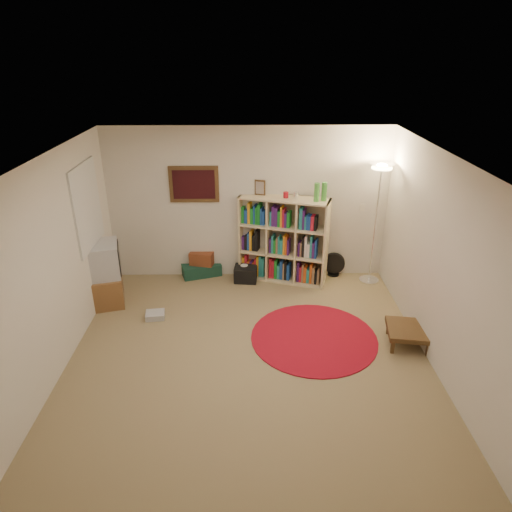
{
  "coord_description": "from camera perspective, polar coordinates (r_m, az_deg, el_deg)",
  "views": [
    {
      "loc": [
        0.01,
        -4.77,
        3.57
      ],
      "look_at": [
        0.1,
        0.6,
        1.1
      ],
      "focal_mm": 32.0,
      "sensor_mm": 36.0,
      "label": 1
    }
  ],
  "objects": [
    {
      "name": "room",
      "position": [
        5.34,
        -1.56,
        -0.92
      ],
      "size": [
        4.54,
        4.54,
        2.54
      ],
      "color": "#87734F",
      "rests_on": "ground"
    },
    {
      "name": "bookshelf",
      "position": [
        7.46,
        3.3,
        1.94
      ],
      "size": [
        1.48,
        0.83,
        1.71
      ],
      "rotation": [
        0.0,
        0.0,
        -0.32
      ],
      "color": "beige",
      "rests_on": "ground"
    },
    {
      "name": "floor_lamp",
      "position": [
        7.27,
        15.22,
        8.52
      ],
      "size": [
        0.49,
        0.49,
        1.98
      ],
      "rotation": [
        0.0,
        0.0,
        0.34
      ],
      "color": "white",
      "rests_on": "ground"
    },
    {
      "name": "floor_fan",
      "position": [
        7.85,
        9.71,
        -1.03
      ],
      "size": [
        0.37,
        0.23,
        0.41
      ],
      "rotation": [
        0.0,
        0.0,
        -0.24
      ],
      "color": "black",
      "rests_on": "ground"
    },
    {
      "name": "tv_stand",
      "position": [
        7.2,
        -18.31,
        -2.19
      ],
      "size": [
        0.62,
        0.76,
        0.96
      ],
      "rotation": [
        0.0,
        0.0,
        0.27
      ],
      "color": "brown",
      "rests_on": "ground"
    },
    {
      "name": "dvd_box",
      "position": [
        6.79,
        -12.49,
        -7.22
      ],
      "size": [
        0.29,
        0.25,
        0.09
      ],
      "rotation": [
        0.0,
        0.0,
        0.12
      ],
      "color": "#B8B8BD",
      "rests_on": "ground"
    },
    {
      "name": "suitcase",
      "position": [
        7.89,
        -6.9,
        -1.53
      ],
      "size": [
        0.74,
        0.59,
        0.21
      ],
      "rotation": [
        0.0,
        0.0,
        0.31
      ],
      "color": "#14382B",
      "rests_on": "ground"
    },
    {
      "name": "wicker_basket",
      "position": [
        7.77,
        -6.72,
        -0.19
      ],
      "size": [
        0.44,
        0.36,
        0.22
      ],
      "rotation": [
        0.0,
        0.0,
        -0.22
      ],
      "color": "brown",
      "rests_on": "suitcase"
    },
    {
      "name": "duffel_bag",
      "position": [
        7.6,
        -1.3,
        -2.23
      ],
      "size": [
        0.39,
        0.34,
        0.25
      ],
      "rotation": [
        0.0,
        0.0,
        -0.09
      ],
      "color": "black",
      "rests_on": "ground"
    },
    {
      "name": "paper_towel",
      "position": [
        7.64,
        -1.48,
        -2.04
      ],
      "size": [
        0.15,
        0.15,
        0.26
      ],
      "rotation": [
        0.0,
        0.0,
        -0.26
      ],
      "color": "white",
      "rests_on": "ground"
    },
    {
      "name": "red_rug",
      "position": [
        6.28,
        7.25,
        -10.07
      ],
      "size": [
        1.7,
        1.7,
        0.02
      ],
      "color": "maroon",
      "rests_on": "ground"
    },
    {
      "name": "side_table",
      "position": [
        6.33,
        18.55,
        -8.84
      ],
      "size": [
        0.62,
        0.62,
        0.25
      ],
      "rotation": [
        0.0,
        0.0,
        -0.15
      ],
      "color": "#422B17",
      "rests_on": "ground"
    }
  ]
}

